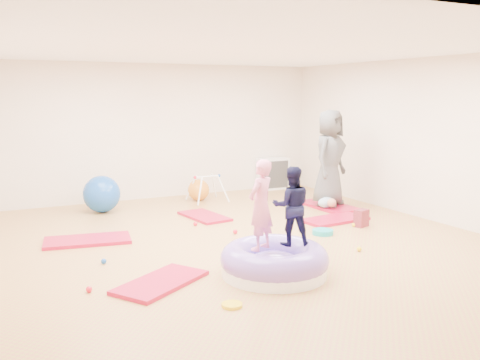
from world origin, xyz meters
name	(u,v)px	position (x,y,z in m)	size (l,w,h in m)	color
room	(249,149)	(0.00, 0.00, 1.40)	(7.01, 8.01, 2.81)	#AF9443
gym_mat_front_left	(161,282)	(-1.72, -1.08, 0.02)	(1.15, 0.57, 0.05)	#B8002D
gym_mat_mid_left	(88,240)	(-2.13, 1.13, 0.03)	(1.24, 0.62, 0.05)	#B8002D
gym_mat_center_back	(204,216)	(0.05, 1.82, 0.02)	(1.07, 0.53, 0.04)	#B8002D
gym_mat_right	(335,219)	(1.98, 0.57, 0.02)	(1.16, 0.58, 0.05)	#B8002D
gym_mat_rear_right	(329,206)	(2.55, 1.53, 0.03)	(1.29, 0.64, 0.05)	#B8002D
inflatable_cushion	(274,262)	(-0.38, -1.39, 0.16)	(1.32, 1.32, 0.42)	white
child_pink	(261,201)	(-0.55, -1.34, 0.93)	(0.40, 0.26, 1.09)	pink
child_navy	(292,202)	(-0.12, -1.34, 0.87)	(0.48, 0.37, 0.98)	black
adult_caregiver	(329,158)	(2.53, 1.53, 0.97)	(0.90, 0.58, 1.83)	#4A4A4B
infant	(328,203)	(2.34, 1.28, 0.16)	(0.35, 0.36, 0.21)	#96B6D1
ball_pit_balls	(232,243)	(-0.29, -0.02, 0.04)	(4.58, 2.46, 0.07)	yellow
exercise_ball_blue	(102,194)	(-1.48, 3.08, 0.34)	(0.69, 0.69, 0.69)	#164BA7
exercise_ball_orange	(199,190)	(0.55, 3.29, 0.22)	(0.44, 0.44, 0.44)	orange
infant_play_gym	(207,185)	(0.64, 3.04, 0.36)	(0.71, 0.68, 0.55)	white
cube_shelf	(273,174)	(2.60, 3.79, 0.36)	(0.72, 0.35, 0.72)	white
balance_disc	(323,232)	(1.26, -0.08, 0.04)	(0.33, 0.33, 0.07)	teal
backpack	(361,218)	(2.12, 0.04, 0.14)	(0.25, 0.15, 0.29)	#C32841
yellow_toy	(232,305)	(-1.27, -2.04, 0.02)	(0.22, 0.22, 0.03)	yellow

